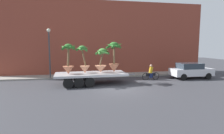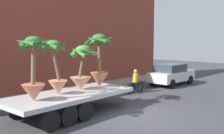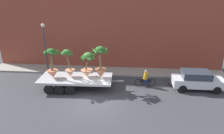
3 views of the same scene
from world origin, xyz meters
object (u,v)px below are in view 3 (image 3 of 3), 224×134
(potted_palm_extra, at_px, (52,65))
(street_lamp, at_px, (45,42))
(potted_palm_middle, at_px, (101,63))
(potted_palm_front, at_px, (87,65))
(potted_palm_rear, at_px, (69,65))
(cyclist, at_px, (145,79))
(parked_car, at_px, (197,80))
(flatbed_trailer, at_px, (73,80))

(potted_palm_extra, relative_size, street_lamp, 0.52)
(potted_palm_middle, bearing_deg, potted_palm_extra, -173.54)
(street_lamp, bearing_deg, potted_palm_front, -31.13)
(potted_palm_rear, relative_size, street_lamp, 0.49)
(cyclist, xyz_separation_m, parked_car, (4.27, -0.06, 0.16))
(potted_palm_rear, relative_size, potted_palm_front, 1.11)
(potted_palm_front, height_order, street_lamp, street_lamp)
(potted_palm_rear, distance_m, street_lamp, 4.57)
(potted_palm_front, relative_size, cyclist, 1.16)
(potted_palm_middle, bearing_deg, flatbed_trailer, -172.92)
(potted_palm_extra, bearing_deg, potted_palm_front, 9.75)
(potted_palm_rear, height_order, potted_palm_front, potted_palm_rear)
(potted_palm_front, xyz_separation_m, potted_palm_extra, (-2.84, -0.49, 0.16))
(potted_palm_middle, distance_m, potted_palm_extra, 3.99)
(flatbed_trailer, height_order, parked_car, parked_car)
(flatbed_trailer, distance_m, potted_palm_rear, 1.33)
(cyclist, bearing_deg, potted_palm_middle, -170.53)
(potted_palm_extra, distance_m, cyclist, 7.98)
(potted_palm_extra, xyz_separation_m, cyclist, (7.76, 1.08, -1.47))
(flatbed_trailer, relative_size, parked_car, 1.72)
(potted_palm_middle, bearing_deg, parked_car, 4.05)
(potted_palm_middle, bearing_deg, potted_palm_rear, -178.02)
(flatbed_trailer, relative_size, street_lamp, 1.47)
(cyclist, bearing_deg, flatbed_trailer, -171.44)
(potted_palm_front, relative_size, potted_palm_extra, 0.84)
(flatbed_trailer, xyz_separation_m, potted_palm_rear, (-0.34, 0.20, 1.27))
(potted_palm_front, bearing_deg, cyclist, 6.89)
(street_lamp, bearing_deg, potted_palm_extra, -60.18)
(potted_palm_middle, height_order, street_lamp, street_lamp)
(parked_car, xyz_separation_m, street_lamp, (-13.96, 2.35, 2.41))
(cyclist, distance_m, parked_car, 4.27)
(cyclist, height_order, parked_car, parked_car)
(potted_palm_front, bearing_deg, street_lamp, 148.87)
(potted_palm_rear, height_order, street_lamp, street_lamp)
(parked_car, bearing_deg, potted_palm_rear, -176.46)
(parked_car, bearing_deg, cyclist, 179.16)
(potted_palm_rear, relative_size, potted_palm_middle, 0.88)
(flatbed_trailer, xyz_separation_m, potted_palm_front, (1.22, 0.33, 1.20))
(potted_palm_extra, bearing_deg, street_lamp, 119.82)
(flatbed_trailer, relative_size, potted_palm_middle, 2.66)
(potted_palm_front, height_order, potted_palm_extra, potted_palm_extra)
(potted_palm_middle, distance_m, parked_car, 8.22)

